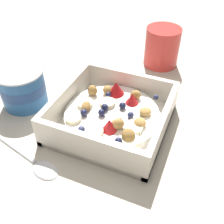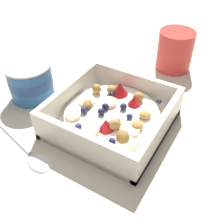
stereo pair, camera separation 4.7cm
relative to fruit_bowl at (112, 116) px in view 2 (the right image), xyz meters
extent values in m
plane|color=beige|center=(0.02, -0.01, -0.02)|extent=(2.40, 2.40, 0.00)
cube|color=white|center=(0.00, 0.00, -0.02)|extent=(0.19, 0.19, 0.01)
cube|color=white|center=(0.00, -0.09, 0.01)|extent=(0.19, 0.01, 0.06)
cube|color=white|center=(0.00, 0.09, 0.01)|extent=(0.19, 0.01, 0.06)
cube|color=white|center=(-0.09, 0.00, 0.01)|extent=(0.01, 0.17, 0.06)
cube|color=white|center=(0.09, 0.00, 0.01)|extent=(0.01, 0.17, 0.06)
cylinder|color=white|center=(0.00, 0.00, 0.00)|extent=(0.17, 0.17, 0.02)
cylinder|color=#F7EFC6|center=(0.00, 0.05, 0.01)|extent=(0.03, 0.03, 0.01)
cylinder|color=#F4EAB7|center=(-0.05, -0.05, 0.01)|extent=(0.04, 0.04, 0.01)
cylinder|color=#F4EAB7|center=(-0.04, 0.05, 0.01)|extent=(0.04, 0.04, 0.01)
cylinder|color=#F7EFC6|center=(-0.02, -0.05, 0.01)|extent=(0.04, 0.04, 0.01)
cylinder|color=beige|center=(0.02, 0.02, 0.01)|extent=(0.04, 0.04, 0.01)
cylinder|color=beige|center=(-0.06, 0.01, 0.01)|extent=(0.04, 0.04, 0.01)
cone|color=red|center=(0.05, 0.01, 0.02)|extent=(0.04, 0.04, 0.03)
cone|color=red|center=(-0.04, -0.01, 0.02)|extent=(0.03, 0.03, 0.02)
cone|color=red|center=(0.04, -0.02, 0.02)|extent=(0.03, 0.03, 0.02)
sphere|color=#23284C|center=(0.07, -0.06, 0.01)|extent=(0.01, 0.01, 0.01)
sphere|color=#23284C|center=(-0.03, 0.04, 0.01)|extent=(0.01, 0.01, 0.01)
sphere|color=navy|center=(0.04, 0.06, 0.01)|extent=(0.01, 0.01, 0.01)
sphere|color=#191E3D|center=(0.00, 0.02, 0.01)|extent=(0.01, 0.01, 0.01)
sphere|color=navy|center=(-0.02, -0.02, 0.01)|extent=(0.01, 0.01, 0.01)
sphere|color=#191E3D|center=(-0.01, 0.01, 0.01)|extent=(0.01, 0.01, 0.01)
sphere|color=#23284C|center=(-0.01, 0.05, 0.01)|extent=(0.01, 0.01, 0.01)
sphere|color=#191E3D|center=(0.02, -0.02, 0.01)|extent=(0.01, 0.01, 0.01)
sphere|color=#23284C|center=(0.00, -0.03, 0.01)|extent=(0.01, 0.01, 0.01)
sphere|color=navy|center=(-0.06, 0.03, 0.01)|extent=(0.01, 0.01, 0.01)
sphere|color=#23284C|center=(0.04, 0.02, 0.01)|extent=(0.01, 0.01, 0.01)
sphere|color=#191E3D|center=(-0.06, -0.04, 0.01)|extent=(0.01, 0.01, 0.01)
sphere|color=#23284C|center=(0.05, -0.02, 0.01)|extent=(0.01, 0.01, 0.01)
ellipsoid|color=#AD7F42|center=(0.04, 0.06, 0.02)|extent=(0.02, 0.03, 0.02)
ellipsoid|color=tan|center=(-0.03, -0.02, 0.02)|extent=(0.03, 0.03, 0.02)
ellipsoid|color=tan|center=(0.02, -0.05, 0.01)|extent=(0.03, 0.03, 0.01)
ellipsoid|color=tan|center=(0.05, 0.03, 0.02)|extent=(0.02, 0.02, 0.02)
ellipsoid|color=tan|center=(-0.01, -0.06, 0.01)|extent=(0.03, 0.03, 0.01)
ellipsoid|color=olive|center=(-0.05, -0.05, 0.02)|extent=(0.03, 0.03, 0.02)
ellipsoid|color=olive|center=(-0.01, 0.05, 0.01)|extent=(0.03, 0.02, 0.01)
ellipsoid|color=#AD7F42|center=(0.05, -0.02, 0.02)|extent=(0.02, 0.03, 0.02)
ellipsoid|color=silver|center=(-0.14, 0.06, -0.02)|extent=(0.04, 0.05, 0.01)
cylinder|color=silver|center=(-0.11, 0.14, -0.02)|extent=(0.04, 0.12, 0.01)
cylinder|color=#3370B7|center=(-0.01, 0.18, 0.02)|extent=(0.09, 0.09, 0.07)
cylinder|color=#2D5193|center=(-0.01, 0.18, 0.02)|extent=(0.09, 0.09, 0.02)
cylinder|color=#B7BCC6|center=(-0.01, 0.18, 0.05)|extent=(0.09, 0.09, 0.00)
cylinder|color=red|center=(0.24, -0.02, 0.02)|extent=(0.08, 0.08, 0.09)
torus|color=red|center=(0.29, -0.02, 0.03)|extent=(0.05, 0.02, 0.05)
camera|label=1|loc=(-0.33, -0.14, 0.32)|focal=42.53mm
camera|label=2|loc=(-0.31, -0.18, 0.32)|focal=42.53mm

